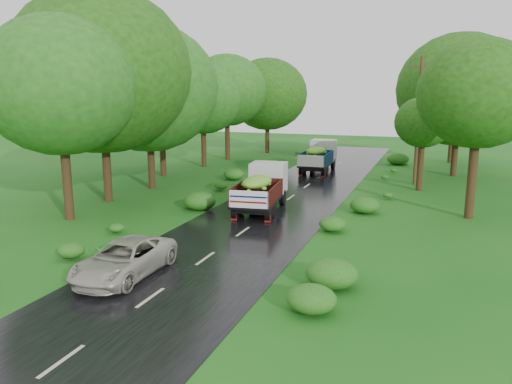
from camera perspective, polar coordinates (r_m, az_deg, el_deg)
The scene contains 10 objects.
ground at distance 16.47m, azimuth -11.98°, elevation -11.79°, with size 120.00×120.00×0.00m, color #114F11.
road at distance 20.58m, azimuth -4.60°, elevation -6.73°, with size 6.50×80.00×0.02m, color black.
road_lines at distance 21.44m, azimuth -3.48°, elevation -5.92°, with size 0.12×69.60×0.00m.
truck_near at distance 27.05m, azimuth 0.70°, elevation 0.69°, with size 2.66×5.88×2.39m.
truck_far at distance 40.38m, azimuth 7.23°, elevation 4.24°, with size 2.14×5.79×2.42m.
car at distance 18.24m, azimuth -14.82°, elevation -7.41°, with size 2.08×4.50×1.25m, color #B1AD9D.
utility_pole at distance 36.02m, azimuth 18.06°, elevation 7.83°, with size 1.52×0.25×8.66m.
trees_left at distance 37.54m, azimuth -8.99°, elevation 11.60°, with size 6.96×33.26×9.54m.
trees_right at distance 37.95m, azimuth 22.08°, elevation 9.84°, with size 5.78×24.43×8.42m.
shrubs at distance 28.63m, azimuth 2.88°, elevation -0.76°, with size 11.90×44.00×0.70m.
Camera 1 is at (8.20, -12.74, 6.46)m, focal length 35.00 mm.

